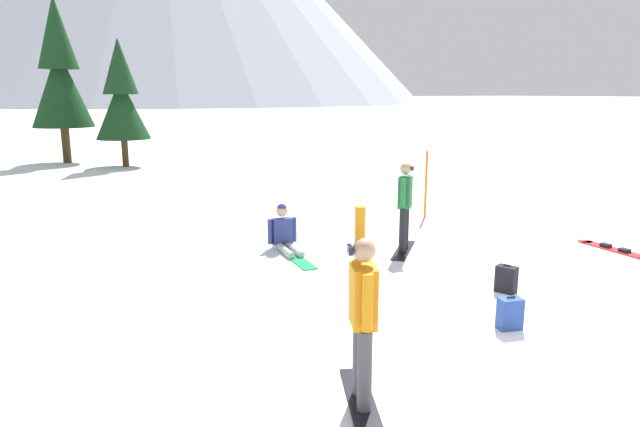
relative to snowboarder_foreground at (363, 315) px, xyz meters
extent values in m
plane|color=white|center=(3.51, 0.32, -0.98)|extent=(800.00, 800.00, 0.00)
cube|color=black|center=(0.00, 0.00, -0.97)|extent=(0.80, 1.44, 0.02)
cylinder|color=#4C4C51|center=(-0.06, -0.15, -0.53)|extent=(0.15, 0.15, 0.86)
cylinder|color=#4C4C51|center=(0.06, 0.15, -0.53)|extent=(0.15, 0.15, 0.86)
cube|color=orange|center=(0.00, 0.00, 0.21)|extent=(0.37, 0.46, 0.63)
cylinder|color=orange|center=(-0.10, -0.24, 0.24)|extent=(0.11, 0.11, 0.58)
cylinder|color=orange|center=(0.10, 0.24, 0.78)|extent=(0.11, 0.11, 0.60)
sphere|color=tan|center=(0.00, 0.00, 0.69)|extent=(0.24, 0.24, 0.24)
cube|color=black|center=(-0.13, 0.05, 0.70)|extent=(0.10, 0.17, 0.08)
cube|color=black|center=(3.82, 4.65, -0.97)|extent=(1.26, 1.30, 0.02)
cylinder|color=black|center=(3.93, 4.77, -0.52)|extent=(0.15, 0.15, 0.89)
cylinder|color=black|center=(3.71, 4.54, -0.52)|extent=(0.15, 0.15, 0.89)
cube|color=#237238|center=(3.82, 4.65, 0.25)|extent=(0.45, 0.45, 0.64)
cylinder|color=#237238|center=(4.00, 4.84, 0.27)|extent=(0.11, 0.11, 0.58)
cylinder|color=#237238|center=(3.64, 4.46, 0.27)|extent=(0.11, 0.11, 0.58)
sphere|color=tan|center=(3.82, 4.65, 0.72)|extent=(0.24, 0.24, 0.24)
cube|color=black|center=(3.92, 4.56, 0.73)|extent=(0.15, 0.15, 0.08)
cube|color=#B7B7BC|center=(1.69, 6.00, -0.93)|extent=(0.38, 0.31, 0.10)
cylinder|color=#B7B7BC|center=(1.75, 5.49, -0.91)|extent=(0.21, 0.81, 0.14)
cylinder|color=#B7B7BC|center=(1.55, 5.51, -0.91)|extent=(0.21, 0.81, 0.14)
cube|color=#19B259|center=(1.61, 5.10, -0.97)|extent=(0.41, 1.53, 0.02)
cube|color=navy|center=(1.69, 6.00, -0.62)|extent=(0.42, 0.27, 0.54)
cylinder|color=navy|center=(1.95, 5.98, -0.61)|extent=(0.11, 0.11, 0.52)
cylinder|color=navy|center=(1.43, 6.02, -0.61)|extent=(0.11, 0.11, 0.52)
sphere|color=tan|center=(1.69, 6.00, -0.19)|extent=(0.24, 0.24, 0.24)
sphere|color=navy|center=(1.69, 6.00, -0.14)|extent=(0.20, 0.20, 0.20)
cube|color=red|center=(7.74, 2.68, -0.97)|extent=(0.34, 1.47, 0.02)
cylinder|color=red|center=(7.76, 3.41, -0.97)|extent=(0.31, 0.31, 0.02)
cube|color=black|center=(7.73, 2.46, -0.93)|extent=(0.15, 0.20, 0.07)
cube|color=black|center=(7.74, 2.90, -0.93)|extent=(0.15, 0.20, 0.07)
cube|color=black|center=(3.87, 1.85, -0.76)|extent=(0.30, 0.37, 0.44)
cube|color=black|center=(3.99, 1.89, -0.83)|extent=(0.14, 0.23, 0.20)
cylinder|color=black|center=(3.87, 1.85, -0.52)|extent=(0.07, 0.12, 0.02)
cube|color=#2D4C9E|center=(2.82, 0.73, -0.76)|extent=(0.36, 0.27, 0.44)
cube|color=navy|center=(2.85, 0.85, -0.83)|extent=(0.23, 0.11, 0.20)
cylinder|color=black|center=(2.82, 0.73, -0.52)|extent=(0.12, 0.05, 0.02)
cylinder|color=orange|center=(6.23, 7.09, -0.12)|extent=(0.06, 0.06, 1.74)
cylinder|color=#472D19|center=(0.88, 21.52, -0.38)|extent=(0.27, 0.27, 1.21)
cone|color=#143819|center=(0.88, 21.52, 1.51)|extent=(2.30, 2.30, 2.57)
cone|color=#143819|center=(0.88, 21.52, 3.31)|extent=(1.50, 1.50, 2.36)
cylinder|color=#472D19|center=(-1.32, 24.22, -0.16)|extent=(0.37, 0.37, 1.64)
cone|color=#143819|center=(-1.32, 24.22, 2.41)|extent=(2.69, 2.69, 3.49)
cone|color=#143819|center=(-1.32, 24.22, 4.85)|extent=(1.75, 1.75, 3.20)
camera|label=1|loc=(-2.86, -4.64, 2.22)|focal=31.94mm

